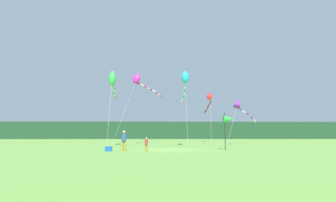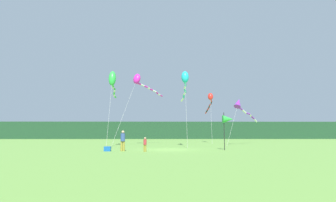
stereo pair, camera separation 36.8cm
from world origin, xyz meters
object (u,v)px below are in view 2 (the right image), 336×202
object	(u,v)px
kite_red	(210,100)
person_adult	(123,140)
kite_magenta	(140,81)
person_child	(145,144)
kite_green	(113,80)
kite_purple	(241,106)
kite_cyan	(185,81)
cooler_box	(108,149)
banner_flag_pole	(228,119)

from	to	relation	value
kite_red	person_adult	bearing A→B (deg)	-117.94
kite_magenta	person_child	bearing A→B (deg)	-82.80
kite_green	person_adult	bearing A→B (deg)	-72.80
kite_green	person_child	bearing A→B (deg)	-63.42
kite_purple	kite_cyan	size ratio (longest dim) A/B	0.99
kite_red	kite_magenta	size ratio (longest dim) A/B	1.12
kite_red	cooler_box	bearing A→B (deg)	-120.48
cooler_box	kite_red	distance (m)	23.77
cooler_box	kite_red	bearing A→B (deg)	59.52
cooler_box	kite_magenta	distance (m)	14.74
person_adult	kite_red	world-z (taller)	kite_red
person_child	kite_red	xyz separation A→B (m)	(8.57, 20.37, 5.87)
person_adult	person_child	size ratio (longest dim) A/B	1.47
person_child	cooler_box	distance (m)	3.14
kite_magenta	banner_flag_pole	bearing A→B (deg)	-51.78
banner_flag_pole	kite_cyan	world-z (taller)	kite_cyan
kite_cyan	cooler_box	bearing A→B (deg)	-133.64
kite_red	kite_cyan	world-z (taller)	kite_cyan
person_child	kite_magenta	bearing A→B (deg)	97.20
kite_magenta	person_adult	bearing A→B (deg)	-90.97
cooler_box	kite_magenta	xyz separation A→B (m)	(1.41, 12.38, 7.88)
person_adult	kite_cyan	size ratio (longest dim) A/B	0.20
person_adult	kite_magenta	size ratio (longest dim) A/B	0.18
person_child	kite_purple	bearing A→B (deg)	48.07
person_child	banner_flag_pole	bearing A→B (deg)	15.83
cooler_box	person_child	bearing A→B (deg)	-11.64
kite_red	kite_magenta	bearing A→B (deg)	-144.19
cooler_box	kite_red	xyz separation A→B (m)	(11.62, 19.75, 6.31)
kite_magenta	kite_purple	distance (m)	13.16
banner_flag_pole	kite_magenta	bearing A→B (deg)	128.22
person_adult	kite_green	world-z (taller)	kite_green
cooler_box	kite_cyan	distance (m)	12.05
person_child	kite_purple	world-z (taller)	kite_purple
cooler_box	kite_green	distance (m)	10.71
cooler_box	kite_green	bearing A→B (deg)	98.77
person_adult	banner_flag_pole	distance (m)	9.13
kite_magenta	kite_purple	world-z (taller)	kite_magenta
kite_cyan	banner_flag_pole	bearing A→B (deg)	-60.51
kite_purple	kite_cyan	world-z (taller)	kite_cyan
person_child	banner_flag_pole	distance (m)	7.57
person_adult	kite_green	bearing A→B (deg)	107.20
cooler_box	kite_cyan	size ratio (longest dim) A/B	0.07
kite_red	kite_purple	distance (m)	8.57
person_adult	kite_purple	bearing A→B (deg)	41.94
cooler_box	banner_flag_pole	xyz separation A→B (m)	(10.08, 1.36, 2.43)
cooler_box	banner_flag_pole	size ratio (longest dim) A/B	0.16
kite_purple	person_adult	bearing A→B (deg)	-138.06
person_adult	cooler_box	distance (m)	1.41
banner_flag_pole	kite_red	bearing A→B (deg)	85.19
person_child	kite_purple	xyz separation A→B (m)	(11.10, 12.36, 4.22)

